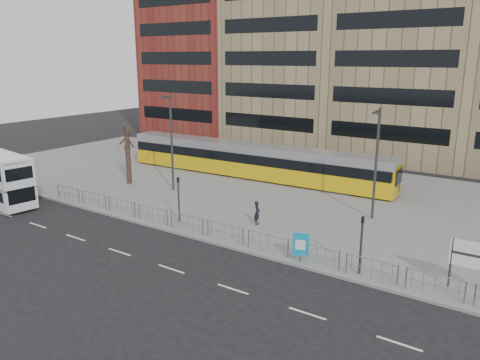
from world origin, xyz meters
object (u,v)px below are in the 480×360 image
Objects in this scene: tram at (252,161)px; traffic_light_east at (362,238)px; traffic_light_west at (179,194)px; lamp_post_east at (376,159)px; pedestrian at (257,213)px; bare_tree at (126,122)px; lamp_post_west at (171,139)px; station_sign at (474,258)px; ad_panel at (301,245)px.

tram is 20.66m from traffic_light_east.
lamp_post_east is (10.58, 7.93, 2.21)m from traffic_light_west.
pedestrian is (7.11, -10.49, -0.76)m from tram.
bare_tree reaches higher than pedestrian.
lamp_post_west reaches higher than lamp_post_east.
lamp_post_east reaches higher than station_sign.
lamp_post_east is at bearing 63.38° from ad_panel.
bare_tree is at bearing -136.85° from tram.
pedestrian is 0.51× the size of traffic_light_east.
traffic_light_east is 0.39× the size of lamp_post_west.
station_sign is at bearing 3.09° from traffic_light_east.
station_sign is at bearing -10.67° from ad_panel.
traffic_light_east reaches higher than station_sign.
lamp_post_east reaches higher than ad_panel.
traffic_light_east is (3.18, 0.38, 1.01)m from ad_panel.
traffic_light_east is at bearing -14.31° from ad_panel.
lamp_post_east is 1.06× the size of bare_tree.
traffic_light_west is at bearing 99.87° from pedestrian.
traffic_light_east is 19.72m from lamp_post_west.
tram is 3.46× the size of lamp_post_east.
lamp_post_west reaches higher than pedestrian.
lamp_post_east reaches higher than bare_tree.
traffic_light_west is at bearing 179.63° from station_sign.
tram is 16.56× the size of pedestrian.
lamp_post_east is at bearing 95.21° from traffic_light_east.
pedestrian is (-13.30, 2.19, -0.92)m from station_sign.
lamp_post_west reaches higher than tram.
lamp_post_east reaches higher than traffic_light_east.
pedestrian is 8.74m from lamp_post_east.
tram reaches higher than traffic_light_west.
tram is at bearing 146.70° from station_sign.
tram is at bearing 45.55° from bare_tree.
tram is 13.26m from traffic_light_west.
bare_tree reaches higher than tram.
lamp_post_east is at bearing -66.62° from pedestrian.
lamp_post_west reaches higher than bare_tree.
tram is 24.02m from station_sign.
traffic_light_east is 9.29m from lamp_post_east.
tram is at bearing 15.33° from pedestrian.
traffic_light_west is 0.43× the size of bare_tree.
traffic_light_west is 13.41m from lamp_post_east.
lamp_post_west reaches higher than station_sign.
lamp_post_west is 1.11× the size of bare_tree.
bare_tree is (-20.83, -2.83, 1.25)m from lamp_post_east.
traffic_light_west is (-17.92, -0.34, 0.26)m from station_sign.
lamp_post_east is 21.06m from bare_tree.
traffic_light_east is at bearing -17.53° from traffic_light_west.
lamp_post_west is at bearing -171.85° from lamp_post_east.
lamp_post_east reaches higher than pedestrian.
pedestrian is 0.22× the size of bare_tree.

